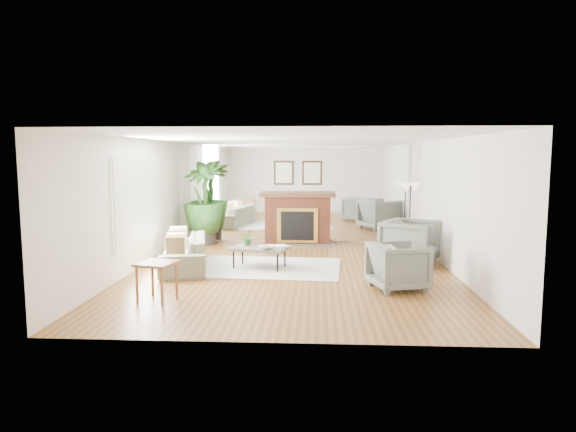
# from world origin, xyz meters

# --- Properties ---
(ground) EXTENTS (7.00, 7.00, 0.00)m
(ground) POSITION_xyz_m (0.00, 0.00, 0.00)
(ground) COLOR brown
(ground) RESTS_ON ground
(wall_left) EXTENTS (0.02, 7.00, 2.50)m
(wall_left) POSITION_xyz_m (-2.99, 0.00, 1.25)
(wall_left) COLOR white
(wall_left) RESTS_ON ground
(wall_right) EXTENTS (0.02, 7.00, 2.50)m
(wall_right) POSITION_xyz_m (2.99, 0.00, 1.25)
(wall_right) COLOR white
(wall_right) RESTS_ON ground
(wall_back) EXTENTS (6.00, 0.02, 2.50)m
(wall_back) POSITION_xyz_m (0.00, 3.49, 1.25)
(wall_back) COLOR white
(wall_back) RESTS_ON ground
(mirror_panel) EXTENTS (5.40, 0.04, 2.40)m
(mirror_panel) POSITION_xyz_m (0.00, 3.47, 1.25)
(mirror_panel) COLOR silver
(mirror_panel) RESTS_ON wall_back
(window_panel) EXTENTS (0.04, 2.40, 1.50)m
(window_panel) POSITION_xyz_m (-2.96, 0.40, 1.35)
(window_panel) COLOR #B2E09E
(window_panel) RESTS_ON wall_left
(fireplace) EXTENTS (1.85, 0.83, 2.05)m
(fireplace) POSITION_xyz_m (0.00, 3.26, 0.66)
(fireplace) COLOR brown
(fireplace) RESTS_ON ground
(area_rug) EXTENTS (2.92, 2.17, 0.03)m
(area_rug) POSITION_xyz_m (-0.50, 0.46, 0.02)
(area_rug) COLOR silver
(area_rug) RESTS_ON ground
(coffee_table) EXTENTS (1.19, 0.87, 0.43)m
(coffee_table) POSITION_xyz_m (-0.63, 0.40, 0.39)
(coffee_table) COLOR #564E44
(coffee_table) RESTS_ON ground
(sofa) EXTENTS (1.27, 2.26, 0.62)m
(sofa) POSITION_xyz_m (-2.11, 0.40, 0.31)
(sofa) COLOR gray
(sofa) RESTS_ON ground
(armchair_back) EXTENTS (1.34, 1.33, 0.91)m
(armchair_back) POSITION_xyz_m (2.33, 0.97, 0.45)
(armchair_back) COLOR slate
(armchair_back) RESTS_ON ground
(armchair_front) EXTENTS (1.05, 1.03, 0.77)m
(armchair_front) POSITION_xyz_m (1.80, -0.99, 0.38)
(armchair_front) COLOR slate
(armchair_front) RESTS_ON ground
(side_table) EXTENTS (0.64, 0.64, 0.60)m
(side_table) POSITION_xyz_m (-1.92, -1.87, 0.50)
(side_table) COLOR brown
(side_table) RESTS_ON ground
(potted_ficus) EXTENTS (1.26, 1.26, 2.06)m
(potted_ficus) POSITION_xyz_m (-2.30, 3.10, 1.10)
(potted_ficus) COLOR black
(potted_ficus) RESTS_ON ground
(floor_lamp) EXTENTS (0.50, 0.28, 1.53)m
(floor_lamp) POSITION_xyz_m (2.70, 3.10, 1.31)
(floor_lamp) COLOR black
(floor_lamp) RESTS_ON ground
(tabletop_plant) EXTENTS (0.32, 0.30, 0.31)m
(tabletop_plant) POSITION_xyz_m (-0.89, 0.59, 0.58)
(tabletop_plant) COLOR #356926
(tabletop_plant) RESTS_ON coffee_table
(fruit_bowl) EXTENTS (0.33, 0.33, 0.07)m
(fruit_bowl) POSITION_xyz_m (-0.49, 0.19, 0.46)
(fruit_bowl) COLOR brown
(fruit_bowl) RESTS_ON coffee_table
(book) EXTENTS (0.34, 0.37, 0.02)m
(book) POSITION_xyz_m (-0.31, 0.44, 0.44)
(book) COLOR brown
(book) RESTS_ON coffee_table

